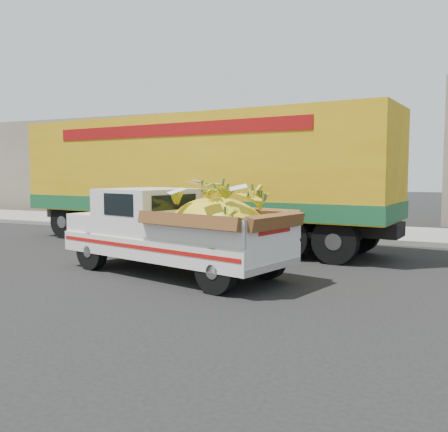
% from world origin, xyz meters
% --- Properties ---
extents(ground, '(100.00, 100.00, 0.00)m').
position_xyz_m(ground, '(0.00, 0.00, 0.00)').
color(ground, black).
rests_on(ground, ground).
extents(curb, '(60.00, 0.25, 0.15)m').
position_xyz_m(curb, '(0.00, 6.00, 0.07)').
color(curb, gray).
rests_on(curb, ground).
extents(sidewalk, '(60.00, 4.00, 0.14)m').
position_xyz_m(sidewalk, '(0.00, 8.10, 0.07)').
color(sidewalk, gray).
rests_on(sidewalk, ground).
extents(building_left, '(18.00, 6.00, 5.00)m').
position_xyz_m(building_left, '(-8.00, 14.00, 2.50)').
color(building_left, gray).
rests_on(building_left, ground).
extents(pickup_truck, '(5.48, 3.11, 1.82)m').
position_xyz_m(pickup_truck, '(2.33, -0.65, 0.98)').
color(pickup_truck, black).
rests_on(pickup_truck, ground).
extents(semi_trailer, '(12.04, 3.82, 3.80)m').
position_xyz_m(semi_trailer, '(0.33, 3.54, 2.12)').
color(semi_trailer, black).
rests_on(semi_trailer, ground).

